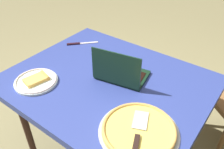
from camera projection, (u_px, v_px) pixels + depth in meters
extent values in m
cube|color=navy|center=(107.00, 83.00, 1.46)|extent=(1.20, 0.97, 0.05)
cylinder|color=#3B231B|center=(28.00, 132.00, 1.61)|extent=(0.04, 0.04, 0.68)
cylinder|color=#3B231B|center=(100.00, 77.00, 2.12)|extent=(0.04, 0.04, 0.68)
cylinder|color=#3B231B|center=(182.00, 115.00, 1.74)|extent=(0.04, 0.04, 0.68)
cube|color=black|center=(123.00, 75.00, 1.48)|extent=(0.34, 0.26, 0.02)
cube|color=black|center=(123.00, 73.00, 1.47)|extent=(0.29, 0.18, 0.00)
cube|color=black|center=(116.00, 69.00, 1.33)|extent=(0.30, 0.07, 0.21)
cube|color=#8ABCEF|center=(116.00, 68.00, 1.33)|extent=(0.27, 0.06, 0.18)
cylinder|color=white|center=(36.00, 82.00, 1.42)|extent=(0.26, 0.26, 0.01)
torus|color=silver|center=(36.00, 80.00, 1.42)|extent=(0.25, 0.25, 0.01)
cube|color=#DFAA50|center=(36.00, 79.00, 1.41)|extent=(0.12, 0.15, 0.02)
cube|color=#C08B44|center=(45.00, 75.00, 1.44)|extent=(0.09, 0.04, 0.03)
cylinder|color=#9D9EA5|center=(139.00, 132.00, 1.12)|extent=(0.39, 0.39, 0.01)
cylinder|color=#DFC153|center=(139.00, 130.00, 1.11)|extent=(0.35, 0.35, 0.02)
torus|color=tan|center=(139.00, 129.00, 1.10)|extent=(0.35, 0.35, 0.02)
cube|color=beige|center=(141.00, 120.00, 1.14)|extent=(0.11, 0.14, 0.00)
cube|color=black|center=(135.00, 148.00, 1.01)|extent=(0.08, 0.15, 0.01)
cube|color=silver|center=(86.00, 43.00, 1.82)|extent=(0.14, 0.15, 0.00)
cube|color=black|center=(73.00, 44.00, 1.81)|extent=(0.08, 0.09, 0.01)
cylinder|color=brown|center=(193.00, 106.00, 2.00)|extent=(0.03, 0.03, 0.43)
cylinder|color=brown|center=(221.00, 143.00, 1.69)|extent=(0.03, 0.03, 0.43)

